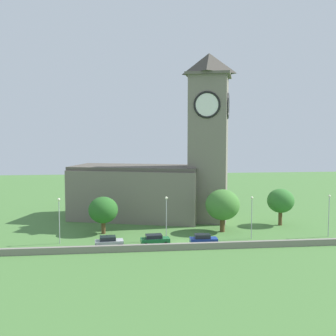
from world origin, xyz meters
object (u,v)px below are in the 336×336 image
church (161,174)px  streetlamp_west_end (59,214)px  tree_churchyard (281,201)px  streetlamp_east_mid (329,209)px  car_green (155,240)px  streetlamp_west_mid (166,211)px  car_blue (203,239)px  tree_by_tower (223,205)px  streetlamp_central (252,211)px  car_silver (109,242)px  tree_riverside_west (103,210)px

church → streetlamp_west_end: (-17.75, -17.09, -4.51)m
tree_churchyard → streetlamp_east_mid: bearing=-63.1°
car_green → streetlamp_west_mid: 5.02m
streetlamp_west_mid → car_green: bearing=-132.5°
car_blue → tree_by_tower: tree_by_tower is taller
car_green → tree_churchyard: (24.95, 11.11, 3.84)m
church → streetlamp_west_mid: size_ratio=4.63×
streetlamp_west_end → streetlamp_central: size_ratio=1.03×
car_silver → tree_riverside_west: 9.53m
streetlamp_west_end → streetlamp_central: (31.24, -0.49, -0.11)m
streetlamp_west_mid → streetlamp_central: 14.21m
tree_riverside_west → car_green: bearing=-44.6°
car_silver → streetlamp_west_end: (-7.83, 3.06, 3.97)m
tree_churchyard → church: bearing=159.2°
streetlamp_west_mid → tree_churchyard: 24.54m
car_green → tree_churchyard: tree_churchyard is taller
tree_riverside_west → streetlamp_west_mid: bearing=-29.8°
streetlamp_east_mid → car_green: bearing=-176.6°
streetlamp_central → tree_riverside_west: streetlamp_central is taller
streetlamp_west_end → streetlamp_central: streetlamp_west_end is taller
streetlamp_east_mid → tree_churchyard: 10.45m
church → car_green: bearing=-98.1°
car_blue → car_silver: bearing=178.9°
streetlamp_west_mid → car_silver: bearing=-162.6°
streetlamp_west_end → streetlamp_west_mid: (17.03, -0.17, -0.01)m
streetlamp_west_mid → tree_churchyard: size_ratio=1.04×
streetlamp_west_end → streetlamp_east_mid: (44.64, -0.64, -0.07)m
tree_churchyard → tree_riverside_west: bearing=-175.1°
car_blue → tree_by_tower: (5.10, 8.14, 3.97)m
streetlamp_west_end → tree_by_tower: bearing=9.9°
car_green → tree_riverside_west: 12.19m
car_silver → tree_by_tower: 21.67m
car_green → tree_riverside_west: bearing=135.4°
church → tree_churchyard: (22.16, -8.41, -4.67)m
car_silver → streetlamp_east_mid: 37.10m
streetlamp_central → tree_riverside_west: size_ratio=1.09×
streetlamp_east_mid → streetlamp_central: bearing=179.4°
streetlamp_west_end → streetlamp_west_mid: size_ratio=1.00×
car_blue → tree_riverside_west: (-15.91, 9.15, 3.30)m
streetlamp_west_end → streetlamp_west_mid: bearing=-0.6°
streetlamp_west_mid → tree_by_tower: size_ratio=0.96×
tree_by_tower → church: bearing=128.8°
streetlamp_west_mid → tree_by_tower: tree_by_tower is taller
church → streetlamp_east_mid: church is taller
streetlamp_central → tree_churchyard: 12.63m
church → car_blue: bearing=-76.9°
car_silver → tree_churchyard: size_ratio=0.63×
car_green → tree_churchyard: bearing=24.0°
car_green → streetlamp_east_mid: (29.68, 1.78, 3.93)m
streetlamp_central → streetlamp_east_mid: 13.41m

